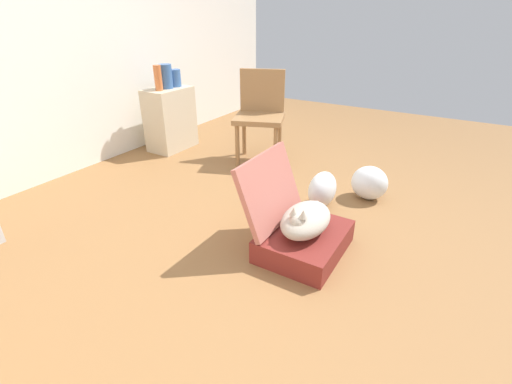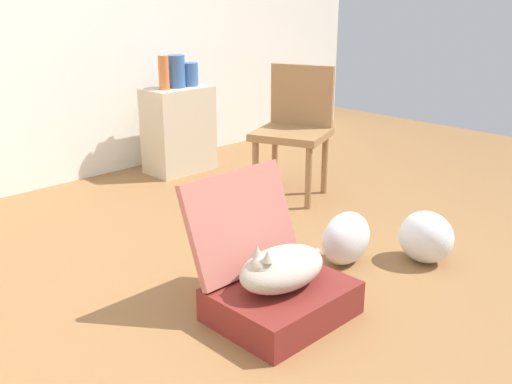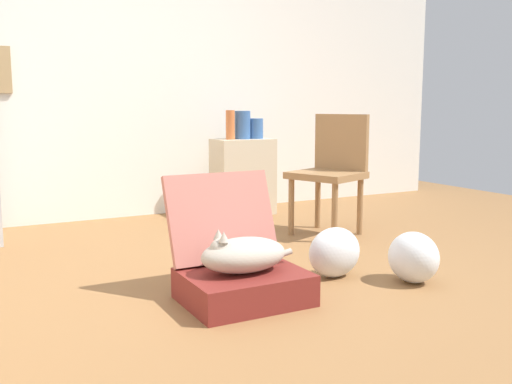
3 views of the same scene
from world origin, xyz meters
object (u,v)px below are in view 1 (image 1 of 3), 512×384
Objects in this scene: side_table at (170,119)px; vase_tall at (158,78)px; plastic_bag_white at (322,190)px; vase_short at (175,78)px; plastic_bag_clear at (369,183)px; suitcase_base at (304,241)px; cat at (305,220)px; chair at (260,112)px; vase_round at (166,76)px.

vase_tall is (-0.13, -0.02, 0.46)m from side_table.
vase_short reaches higher than plastic_bag_white.
side_table reaches higher than plastic_bag_clear.
vase_tall is at bearing 66.13° from suitcase_base.
suitcase_base is 1.13× the size of cat.
chair is (0.10, -1.02, -0.26)m from vase_short.
vase_round is (0.00, -0.00, 0.46)m from side_table.
side_table is 0.75× the size of chair.
suitcase_base is at bearing -119.33° from vase_short.
plastic_bag_clear is 1.33m from chair.
cat is 2.37m from vase_tall.
chair is (0.23, -1.03, -0.30)m from vase_round.
plastic_bag_white is (0.64, 0.14, 0.07)m from suitcase_base.
plastic_bag_white reaches higher than suitcase_base.
vase_short is at bearing 84.38° from plastic_bag_clear.
plastic_bag_clear is at bearing -89.09° from vase_tall.
suitcase_base is 2.48m from vase_round.
plastic_bag_clear is 2.37m from vase_round.
chair reaches higher than plastic_bag_white.
cat is 2.11× the size of vase_round.
cat is (-0.01, 0.00, 0.17)m from suitcase_base.
vase_round reaches higher than plastic_bag_white.
side_table is 0.44m from vase_short.
side_table is 2.66× the size of vase_tall.
cat is 2.44m from vase_round.
chair is (0.33, 1.24, 0.36)m from plastic_bag_clear.
suitcase_base is 2.39m from side_table.
plastic_bag_white is 0.48× the size of side_table.
cat is at bearing -116.72° from vase_round.
vase_tall reaches higher than plastic_bag_white.
cat is 2.90× the size of vase_short.
vase_short is 1.06m from chair.
side_table is 1.07m from chair.
suitcase_base is at bearing -116.55° from vase_round.
vase_tall is at bearing 81.66° from plastic_bag_white.
cat is at bearing -168.07° from plastic_bag_white.
chair is at bearing -70.35° from vase_tall.
cat is 0.99m from plastic_bag_clear.
plastic_bag_clear reaches higher than suitcase_base.
suitcase_base is 1.98× the size of plastic_bag_clear.
vase_round is (0.13, 0.02, -0.00)m from vase_tall.
suitcase_base is at bearing -167.91° from plastic_bag_white.
vase_tall is at bearing -177.27° from vase_short.
plastic_bag_clear is (0.97, -0.15, 0.06)m from suitcase_base.
vase_short is at bearing -2.23° from vase_round.
vase_short is (0.22, 2.27, 0.62)m from plastic_bag_clear.
suitcase_base is 0.66m from plastic_bag_white.
plastic_bag_white is 2.10m from vase_tall.
plastic_bag_white is (0.65, 0.14, -0.10)m from cat.
plastic_bag_clear is at bearing -8.57° from cat.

